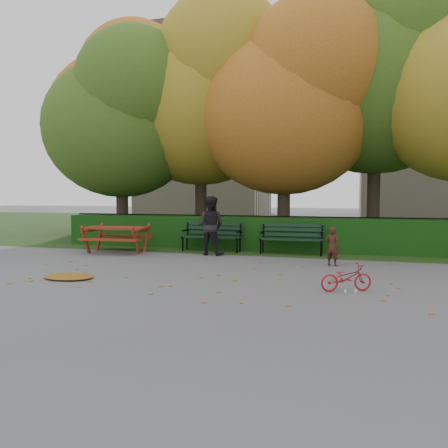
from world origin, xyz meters
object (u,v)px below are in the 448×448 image
(tree_b, at_px, (207,94))
(bench_right, at_px, (292,236))
(bench_left, at_px, (212,234))
(picnic_table, at_px, (117,233))
(tree_d, at_px, (389,69))
(tree_f, at_px, (126,106))
(adult, at_px, (210,226))
(tree_c, at_px, (294,101))
(child, at_px, (332,246))
(tree_a, at_px, (125,117))
(bicycle, at_px, (346,278))

(tree_b, xyz_separation_m, bench_right, (3.54, -3.04, -4.88))
(bench_left, relative_size, picnic_table, 0.95)
(tree_d, bearing_deg, bench_right, -128.23)
(tree_f, xyz_separation_m, adult, (6.03, -6.34, -4.86))
(tree_c, bearing_deg, picnic_table, -145.17)
(tree_d, bearing_deg, adult, -138.98)
(bench_right, bearing_deg, tree_c, 96.70)
(tree_d, relative_size, picnic_table, 5.03)
(tree_b, bearing_deg, child, -45.39)
(tree_c, bearing_deg, adult, -122.26)
(picnic_table, xyz_separation_m, adult, (2.84, 0.26, 0.24))
(child, bearing_deg, tree_f, -17.91)
(tree_a, distance_m, tree_c, 6.04)
(tree_f, distance_m, bicycle, 15.07)
(child, xyz_separation_m, bicycle, (0.34, -2.78, -0.22))
(tree_c, bearing_deg, tree_b, 166.55)
(tree_c, height_order, tree_d, tree_d)
(picnic_table, bearing_deg, bench_left, 16.58)
(tree_f, xyz_separation_m, bench_left, (5.83, -5.54, -5.17))
(tree_a, bearing_deg, tree_b, 23.05)
(tree_f, height_order, adult, tree_f)
(tree_d, distance_m, picnic_table, 10.54)
(tree_b, relative_size, tree_d, 0.92)
(tree_c, relative_size, picnic_table, 4.20)
(tree_f, relative_size, adult, 5.49)
(adult, bearing_deg, tree_b, -64.38)
(picnic_table, bearing_deg, tree_a, 107.87)
(bench_right, distance_m, adult, 2.36)
(tree_d, relative_size, adult, 5.72)
(tree_d, distance_m, adult, 8.37)
(tree_c, bearing_deg, tree_f, 157.65)
(tree_f, distance_m, child, 13.03)
(tree_b, xyz_separation_m, bicycle, (5.09, -7.60, -5.16))
(tree_d, bearing_deg, tree_a, -169.67)
(tree_c, bearing_deg, bicycle, -75.07)
(tree_a, distance_m, bench_right, 7.69)
(adult, xyz_separation_m, bicycle, (3.75, -3.75, -0.59))
(adult, bearing_deg, tree_d, -132.65)
(bench_left, distance_m, adult, 0.88)
(tree_c, height_order, adult, tree_c)
(tree_b, bearing_deg, tree_a, -156.95)
(bench_right, bearing_deg, picnic_table, -168.14)
(tree_a, bearing_deg, bench_left, -25.76)
(bench_left, bearing_deg, picnic_table, -158.13)
(tree_a, distance_m, tree_b, 3.11)
(tree_f, bearing_deg, tree_c, -22.35)
(tree_b, xyz_separation_m, child, (4.75, -4.82, -4.93))
(tree_b, distance_m, child, 8.37)
(tree_a, distance_m, tree_d, 9.33)
(bench_right, height_order, child, child)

